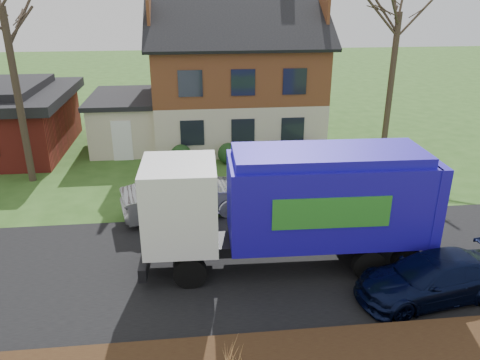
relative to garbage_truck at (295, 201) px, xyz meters
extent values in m
plane|color=#2E521B|center=(-2.42, 0.06, -2.21)|extent=(120.00, 120.00, 0.00)
cube|color=black|center=(-2.42, 0.06, -2.20)|extent=(80.00, 7.00, 0.02)
cube|color=beige|center=(-0.42, 14.06, -0.86)|extent=(9.00, 7.50, 2.70)
cube|color=#602E1B|center=(-0.42, 14.06, 1.89)|extent=(9.00, 7.50, 2.80)
cube|color=beige|center=(-6.62, 13.56, -0.91)|extent=(3.50, 5.50, 2.60)
cube|color=black|center=(-6.62, 13.56, 0.51)|extent=(3.90, 5.90, 0.24)
cylinder|color=black|center=(-3.30, -0.91, -1.72)|extent=(1.00, 0.36, 0.99)
cylinder|color=black|center=(-3.24, 1.08, -1.72)|extent=(1.00, 0.36, 0.99)
cylinder|color=black|center=(2.10, -1.05, -1.72)|extent=(1.00, 0.36, 0.99)
cylinder|color=black|center=(2.16, 0.94, -1.72)|extent=(1.00, 0.36, 0.99)
cylinder|color=black|center=(3.34, -1.09, -1.72)|extent=(1.00, 0.36, 0.99)
cylinder|color=black|center=(3.39, 0.90, -1.72)|extent=(1.00, 0.36, 0.99)
cube|color=black|center=(0.05, 0.00, -1.41)|extent=(8.18, 1.36, 0.33)
cube|color=white|center=(-3.51, 0.10, 0.06)|extent=(2.25, 2.43, 2.56)
cube|color=black|center=(-4.55, 0.12, 0.20)|extent=(0.13, 2.09, 0.85)
cube|color=black|center=(-4.65, 0.13, -1.69)|extent=(0.30, 2.38, 0.43)
cube|color=#1B0EAB|center=(0.95, -0.03, 0.06)|extent=(6.04, 2.53, 2.56)
cube|color=#1B0EAB|center=(0.95, -0.03, 1.48)|extent=(5.75, 2.24, 0.28)
cube|color=#1B0EAB|center=(4.03, -0.11, -0.03)|extent=(0.40, 2.43, 2.75)
cube|color=#2B7C28|center=(0.77, -1.23, 0.16)|extent=(3.41, 0.13, 0.95)
cube|color=#2B7C28|center=(0.84, 1.18, 0.16)|extent=(3.41, 0.13, 0.95)
imported|color=#96999D|center=(-3.35, 3.96, -1.40)|extent=(5.22, 2.81, 1.63)
imported|color=black|center=(3.54, -2.17, -1.57)|extent=(4.68, 2.48, 1.29)
cylinder|color=#3A2E23|center=(-10.51, 8.38, 1.61)|extent=(0.32, 0.32, 7.65)
cylinder|color=#3F3126|center=(7.79, 11.55, 1.40)|extent=(0.33, 0.33, 7.22)
cylinder|color=#413227|center=(2.20, 20.84, 1.86)|extent=(0.31, 0.31, 8.15)
cone|color=tan|center=(-2.40, -4.79, -1.45)|extent=(0.04, 0.04, 0.93)
cone|color=tan|center=(-2.54, -4.79, -1.45)|extent=(0.04, 0.04, 0.93)
cone|color=tan|center=(-2.25, -4.79, -1.45)|extent=(0.04, 0.04, 0.93)
cone|color=tan|center=(-2.40, -4.67, -1.45)|extent=(0.04, 0.04, 0.93)
camera|label=1|loc=(-3.13, -12.76, 5.99)|focal=35.00mm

